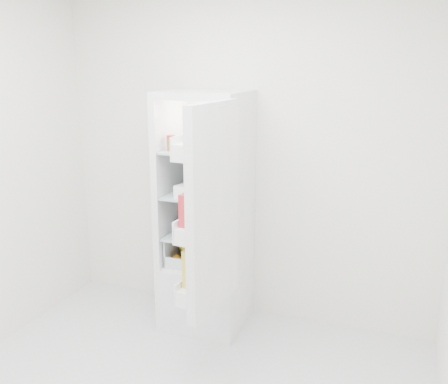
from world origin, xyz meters
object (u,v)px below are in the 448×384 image
at_px(fridge_door, 209,213).
at_px(red_cabbage, 223,226).
at_px(refrigerator, 208,240).
at_px(mushroom_bowl, 187,224).

bearing_deg(fridge_door, red_cabbage, 17.51).
height_order(red_cabbage, fridge_door, fridge_door).
bearing_deg(refrigerator, red_cabbage, -30.99).
bearing_deg(red_cabbage, fridge_door, -77.71).
distance_m(refrigerator, red_cabbage, 0.24).
height_order(refrigerator, fridge_door, refrigerator).
bearing_deg(mushroom_bowl, red_cabbage, -12.28).
bearing_deg(red_cabbage, refrigerator, 149.01).
distance_m(mushroom_bowl, fridge_door, 0.81).
height_order(refrigerator, red_cabbage, refrigerator).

